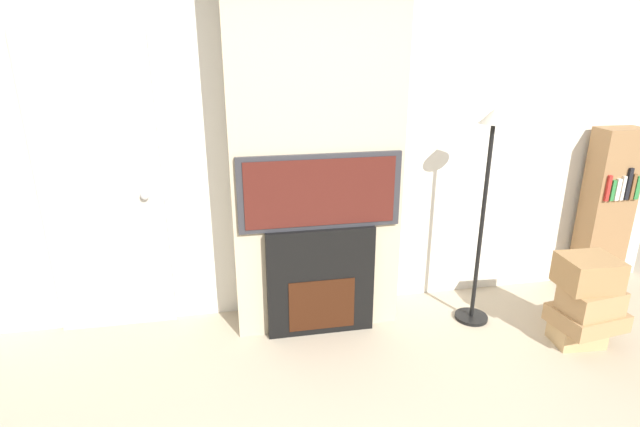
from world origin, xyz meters
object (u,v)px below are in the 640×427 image
bookshelf (606,211)px  box_stack (587,301)px  television (320,192)px  fireplace (320,281)px  floor_lamp (486,187)px

bookshelf → box_stack: bearing=-132.6°
television → fireplace: bearing=90.0°
box_stack → bookshelf: size_ratio=0.47×
fireplace → bookshelf: bearing=5.2°
television → bookshelf: size_ratio=0.81×
floor_lamp → box_stack: (0.60, -0.44, -0.72)m
fireplace → television: 0.66m
floor_lamp → box_stack: floor_lamp is taller
box_stack → bookshelf: bearing=47.4°
bookshelf → fireplace: bearing=-174.8°
floor_lamp → bookshelf: 1.36m
box_stack → bookshelf: 1.07m
fireplace → box_stack: fireplace is taller
bookshelf → television: bearing=-174.8°
fireplace → box_stack: bearing=-16.4°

